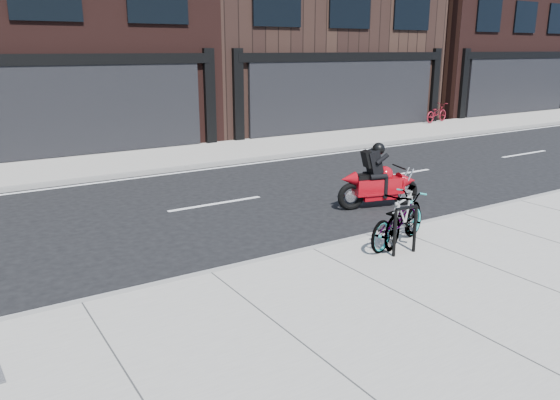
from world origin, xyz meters
TOP-DOWN VIEW (x-y plane):
  - ground at (0.00, 0.00)m, footprint 120.00×120.00m
  - sidewalk_near at (0.00, -5.00)m, footprint 60.00×6.00m
  - sidewalk_far at (0.00, 7.75)m, footprint 60.00×3.50m
  - bike_rack at (1.19, -3.03)m, footprint 0.52×0.08m
  - bicycle_front at (1.43, -2.60)m, footprint 1.85×1.08m
  - bicycle_rear at (1.58, -2.60)m, footprint 1.75×1.12m
  - motorcycle at (3.18, -0.29)m, footprint 2.02×0.86m
  - bicycle_far at (15.22, 9.00)m, footprint 1.81×0.96m

SIDE VIEW (x-z plane):
  - ground at x=0.00m, z-range 0.00..0.00m
  - sidewalk_near at x=0.00m, z-range 0.00..0.13m
  - sidewalk_far at x=0.00m, z-range 0.00..0.13m
  - bicycle_far at x=15.22m, z-range 0.13..1.03m
  - bicycle_front at x=1.43m, z-range 0.13..1.05m
  - motorcycle at x=3.18m, z-range -0.14..1.39m
  - bike_rack at x=1.19m, z-range 0.21..1.07m
  - bicycle_rear at x=1.58m, z-range 0.13..1.15m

